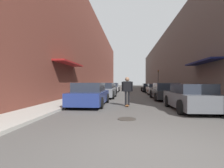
{
  "coord_description": "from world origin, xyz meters",
  "views": [
    {
      "loc": [
        -0.41,
        -3.67,
        1.4
      ],
      "look_at": [
        -1.7,
        10.28,
        1.25
      ],
      "focal_mm": 28.0,
      "sensor_mm": 36.0,
      "label": 1
    }
  ],
  "objects": [
    {
      "name": "curb_strip_left",
      "position": [
        -4.59,
        28.3,
        0.06
      ],
      "size": [
        1.8,
        56.6,
        0.12
      ],
      "color": "#A3A099",
      "rests_on": "ground"
    },
    {
      "name": "parked_car_left_0",
      "position": [
        -2.71,
        6.68,
        0.65
      ],
      "size": [
        1.96,
        4.37,
        1.37
      ],
      "color": "navy",
      "rests_on": "ground"
    },
    {
      "name": "traffic_light",
      "position": [
        5.03,
        28.71,
        2.29
      ],
      "size": [
        0.16,
        0.22,
        3.52
      ],
      "color": "#2D2D2D",
      "rests_on": "curb_strip_right"
    },
    {
      "name": "parked_car_left_2",
      "position": [
        -2.76,
        16.53,
        0.58
      ],
      "size": [
        1.97,
        4.21,
        1.18
      ],
      "color": "black",
      "rests_on": "ground"
    },
    {
      "name": "skateboarder",
      "position": [
        -0.47,
        6.5,
        1.04
      ],
      "size": [
        0.65,
        0.78,
        1.7
      ],
      "color": "brown",
      "rests_on": "ground"
    },
    {
      "name": "manhole_cover",
      "position": [
        -0.46,
        2.94,
        0.01
      ],
      "size": [
        0.7,
        0.7,
        0.02
      ],
      "color": "#332D28",
      "rests_on": "ground"
    },
    {
      "name": "parked_car_right_2",
      "position": [
        2.69,
        17.01,
        0.6
      ],
      "size": [
        1.92,
        4.69,
        1.22
      ],
      "color": "silver",
      "rests_on": "ground"
    },
    {
      "name": "parked_car_left_3",
      "position": [
        -2.7,
        21.95,
        0.63
      ],
      "size": [
        2.0,
        4.79,
        1.31
      ],
      "color": "#B7B7BC",
      "rests_on": "ground"
    },
    {
      "name": "parked_car_right_0",
      "position": [
        2.67,
        5.23,
        0.64
      ],
      "size": [
        1.89,
        4.03,
        1.32
      ],
      "color": "#515459",
      "rests_on": "ground"
    },
    {
      "name": "parked_car_left_1",
      "position": [
        -2.57,
        11.81,
        0.65
      ],
      "size": [
        2.05,
        4.04,
        1.35
      ],
      "color": "gray",
      "rests_on": "ground"
    },
    {
      "name": "building_row_left",
      "position": [
        -7.49,
        28.29,
        6.0
      ],
      "size": [
        4.9,
        56.6,
        12.01
      ],
      "color": "brown",
      "rests_on": "ground"
    },
    {
      "name": "building_row_right",
      "position": [
        7.49,
        28.29,
        4.79
      ],
      "size": [
        4.9,
        56.6,
        9.58
      ],
      "color": "#564C47",
      "rests_on": "ground"
    },
    {
      "name": "parked_car_right_1",
      "position": [
        2.58,
        10.87,
        0.64
      ],
      "size": [
        2.05,
        4.82,
        1.34
      ],
      "color": "#232326",
      "rests_on": "ground"
    },
    {
      "name": "curb_strip_right",
      "position": [
        4.59,
        28.3,
        0.06
      ],
      "size": [
        1.8,
        56.6,
        0.12
      ],
      "color": "#A3A099",
      "rests_on": "ground"
    },
    {
      "name": "parked_car_right_3",
      "position": [
        2.62,
        22.35,
        0.6
      ],
      "size": [
        2.08,
        4.48,
        1.21
      ],
      "color": "black",
      "rests_on": "ground"
    },
    {
      "name": "ground",
      "position": [
        0.0,
        22.64,
        0.0
      ],
      "size": [
        124.51,
        124.51,
        0.0
      ],
      "primitive_type": "plane",
      "color": "#4C4947"
    }
  ]
}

